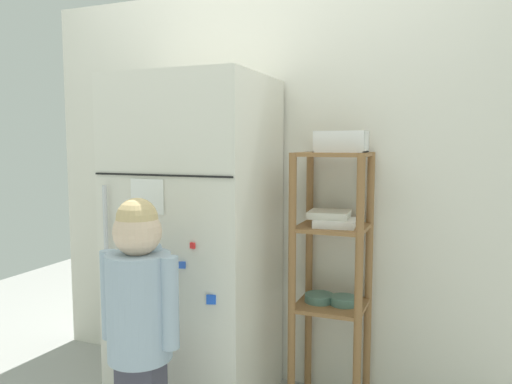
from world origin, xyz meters
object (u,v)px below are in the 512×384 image
refrigerator (197,242)px  pantry_shelf_unit (332,256)px  fruit_bin (345,144)px  child_standing (139,306)px

refrigerator → pantry_shelf_unit: bearing=12.5°
fruit_bin → refrigerator: bearing=-168.1°
refrigerator → child_standing: size_ratio=1.48×
child_standing → pantry_shelf_unit: bearing=48.4°
child_standing → fruit_bin: bearing=46.3°
refrigerator → pantry_shelf_unit: (0.65, 0.14, -0.05)m
child_standing → pantry_shelf_unit: size_ratio=0.87×
refrigerator → child_standing: 0.56m
fruit_bin → child_standing: bearing=-133.7°
pantry_shelf_unit → fruit_bin: size_ratio=5.35×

